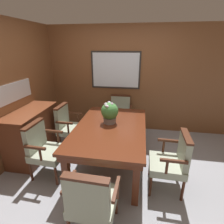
# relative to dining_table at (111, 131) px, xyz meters

# --- Properties ---
(ground_plane) EXTENTS (14.00, 14.00, 0.00)m
(ground_plane) POSITION_rel_dining_table_xyz_m (-0.02, -0.26, -0.65)
(ground_plane) COLOR #93969E
(wall_back) EXTENTS (7.20, 0.08, 2.45)m
(wall_back) POSITION_rel_dining_table_xyz_m (-0.02, 1.55, 0.58)
(wall_back) COLOR brown
(wall_back) RESTS_ON ground_plane
(dining_table) EXTENTS (1.16, 1.82, 0.74)m
(dining_table) POSITION_rel_dining_table_xyz_m (0.00, 0.00, 0.00)
(dining_table) COLOR #562614
(dining_table) RESTS_ON ground_plane
(chair_head_near) EXTENTS (0.56, 0.51, 0.90)m
(chair_head_near) POSITION_rel_dining_table_xyz_m (0.02, -1.28, -0.16)
(chair_head_near) COLOR #472314
(chair_head_near) RESTS_ON ground_plane
(chair_head_far) EXTENTS (0.55, 0.50, 0.90)m
(chair_head_far) POSITION_rel_dining_table_xyz_m (-0.00, 1.27, -0.16)
(chair_head_far) COLOR #472314
(chair_head_far) RESTS_ON ground_plane
(chair_right_near) EXTENTS (0.50, 0.55, 0.90)m
(chair_right_near) POSITION_rel_dining_table_xyz_m (0.97, -0.43, -0.16)
(chair_right_near) COLOR #472314
(chair_right_near) RESTS_ON ground_plane
(chair_left_far) EXTENTS (0.51, 0.56, 0.90)m
(chair_left_far) POSITION_rel_dining_table_xyz_m (-0.94, 0.43, -0.16)
(chair_left_far) COLOR #472314
(chair_left_far) RESTS_ON ground_plane
(chair_left_near) EXTENTS (0.51, 0.56, 0.90)m
(chair_left_near) POSITION_rel_dining_table_xyz_m (-1.00, -0.43, -0.16)
(chair_left_near) COLOR #472314
(chair_left_near) RESTS_ON ground_plane
(potted_plant) EXTENTS (0.30, 0.30, 0.38)m
(potted_plant) POSITION_rel_dining_table_xyz_m (-0.04, 0.14, 0.29)
(potted_plant) COLOR gray
(potted_plant) RESTS_ON dining_table
(sideboard_cabinet) EXTENTS (0.52, 1.14, 0.92)m
(sideboard_cabinet) POSITION_rel_dining_table_xyz_m (-1.49, 0.02, -0.19)
(sideboard_cabinet) COLOR brown
(sideboard_cabinet) RESTS_ON ground_plane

